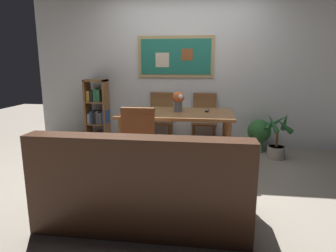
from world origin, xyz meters
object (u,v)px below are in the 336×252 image
(dining_chair_far_right, at_px, (204,116))
(flower_vase, at_px, (178,100))
(dining_chair_near_left, at_px, (140,138))
(potted_palm, at_px, (277,140))
(dining_table, at_px, (177,118))
(leather_couch, at_px, (144,188))
(potted_ivy, at_px, (259,133))
(tv_remote, at_px, (207,111))
(dining_chair_far_left, at_px, (161,115))
(bookshelf, at_px, (98,116))

(dining_chair_far_right, relative_size, flower_vase, 3.20)
(dining_chair_near_left, distance_m, dining_chair_far_right, 1.71)
(potted_palm, distance_m, flower_vase, 1.59)
(dining_table, relative_size, leather_couch, 0.86)
(potted_ivy, bearing_deg, tv_remote, -144.22)
(dining_chair_near_left, relative_size, dining_chair_far_right, 1.00)
(dining_chair_far_left, height_order, potted_palm, dining_chair_far_left)
(dining_chair_far_right, xyz_separation_m, bookshelf, (-1.82, -0.05, -0.02))
(tv_remote, bearing_deg, flower_vase, -170.62)
(dining_chair_far_right, relative_size, potted_ivy, 1.56)
(dining_chair_far_left, xyz_separation_m, tv_remote, (0.77, -0.69, 0.20))
(bookshelf, xyz_separation_m, potted_ivy, (2.70, -0.02, -0.22))
(dining_chair_far_right, bearing_deg, potted_ivy, -4.23)
(dining_chair_far_left, bearing_deg, flower_vase, -63.78)
(potted_ivy, xyz_separation_m, potted_palm, (0.20, -0.35, -0.01))
(dining_table, distance_m, dining_chair_far_left, 0.88)
(dining_table, relative_size, potted_ivy, 2.64)
(tv_remote, bearing_deg, potted_ivy, 35.78)
(dining_table, relative_size, flower_vase, 5.43)
(flower_vase, relative_size, tv_remote, 1.79)
(potted_palm, bearing_deg, tv_remote, -166.30)
(dining_chair_far_left, distance_m, leather_couch, 2.46)
(leather_couch, relative_size, bookshelf, 1.60)
(potted_ivy, bearing_deg, leather_couch, -120.24)
(dining_table, xyz_separation_m, potted_ivy, (1.26, 0.72, -0.34))
(leather_couch, bearing_deg, dining_chair_near_left, 105.19)
(tv_remote, bearing_deg, dining_chair_far_left, 138.31)
(dining_chair_far_left, relative_size, potted_palm, 1.28)
(potted_palm, relative_size, tv_remote, 4.48)
(dining_chair_near_left, height_order, potted_palm, dining_chair_near_left)
(dining_table, distance_m, flower_vase, 0.26)
(dining_table, xyz_separation_m, dining_chair_far_left, (-0.35, 0.80, -0.10))
(potted_palm, xyz_separation_m, tv_remote, (-1.04, -0.25, 0.45))
(flower_vase, bearing_deg, leather_couch, -94.44)
(dining_table, distance_m, potted_palm, 1.54)
(dining_chair_far_right, distance_m, potted_ivy, 0.92)
(flower_vase, distance_m, tv_remote, 0.44)
(dining_chair_near_left, distance_m, potted_palm, 2.14)
(potted_palm, bearing_deg, bookshelf, 172.77)
(dining_table, distance_m, bookshelf, 1.62)
(leather_couch, relative_size, tv_remote, 11.31)
(potted_ivy, xyz_separation_m, flower_vase, (-1.24, -0.67, 0.60))
(dining_chair_far_right, bearing_deg, tv_remote, -86.33)
(dining_chair_near_left, xyz_separation_m, tv_remote, (0.77, 0.88, 0.20))
(dining_table, height_order, bookshelf, bookshelf)
(dining_chair_far_left, bearing_deg, potted_palm, -13.54)
(dining_chair_near_left, relative_size, dining_chair_far_left, 1.00)
(dining_chair_far_right, height_order, tv_remote, dining_chair_far_right)
(flower_vase, bearing_deg, dining_chair_far_right, 64.02)
(dining_chair_near_left, height_order, tv_remote, dining_chair_near_left)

